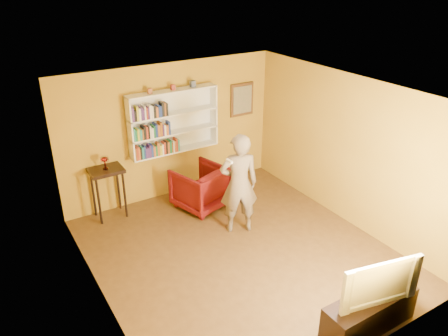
{
  "coord_description": "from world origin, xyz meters",
  "views": [
    {
      "loc": [
        -3.35,
        -4.94,
        4.38
      ],
      "look_at": [
        0.15,
        0.75,
        1.21
      ],
      "focal_mm": 35.0,
      "sensor_mm": 36.0,
      "label": 1
    }
  ],
  "objects_px": {
    "armchair": "(201,187)",
    "ruby_lustre": "(105,160)",
    "person": "(239,184)",
    "television": "(376,279)",
    "bookshelf": "(172,121)",
    "tv_cabinet": "(369,313)",
    "console_table": "(107,177)"
  },
  "relations": [
    {
      "from": "armchair",
      "to": "ruby_lustre",
      "type": "bearing_deg",
      "value": -35.54
    },
    {
      "from": "person",
      "to": "television",
      "type": "distance_m",
      "value": 2.86
    },
    {
      "from": "ruby_lustre",
      "to": "television",
      "type": "distance_m",
      "value": 4.92
    },
    {
      "from": "ruby_lustre",
      "to": "armchair",
      "type": "xyz_separation_m",
      "value": [
        1.63,
        -0.58,
        -0.74
      ]
    },
    {
      "from": "bookshelf",
      "to": "television",
      "type": "xyz_separation_m",
      "value": [
        0.53,
        -4.66,
        -0.79
      ]
    },
    {
      "from": "bookshelf",
      "to": "television",
      "type": "relative_size",
      "value": 1.63
    },
    {
      "from": "person",
      "to": "television",
      "type": "height_order",
      "value": "person"
    },
    {
      "from": "bookshelf",
      "to": "television",
      "type": "bearing_deg",
      "value": -83.55
    },
    {
      "from": "bookshelf",
      "to": "tv_cabinet",
      "type": "relative_size",
      "value": 1.32
    },
    {
      "from": "ruby_lustre",
      "to": "tv_cabinet",
      "type": "distance_m",
      "value": 5.0
    },
    {
      "from": "ruby_lustre",
      "to": "person",
      "type": "bearing_deg",
      "value": -42.54
    },
    {
      "from": "armchair",
      "to": "television",
      "type": "height_order",
      "value": "television"
    },
    {
      "from": "bookshelf",
      "to": "console_table",
      "type": "distance_m",
      "value": 1.64
    },
    {
      "from": "console_table",
      "to": "television",
      "type": "bearing_deg",
      "value": -66.39
    },
    {
      "from": "console_table",
      "to": "person",
      "type": "xyz_separation_m",
      "value": [
        1.8,
        -1.65,
        0.1
      ]
    },
    {
      "from": "ruby_lustre",
      "to": "person",
      "type": "height_order",
      "value": "person"
    },
    {
      "from": "console_table",
      "to": "ruby_lustre",
      "type": "relative_size",
      "value": 4.2
    },
    {
      "from": "armchair",
      "to": "television",
      "type": "bearing_deg",
      "value": 78.9
    },
    {
      "from": "ruby_lustre",
      "to": "bookshelf",
      "type": "bearing_deg",
      "value": 6.32
    },
    {
      "from": "console_table",
      "to": "armchair",
      "type": "distance_m",
      "value": 1.77
    },
    {
      "from": "armchair",
      "to": "television",
      "type": "distance_m",
      "value": 3.96
    },
    {
      "from": "ruby_lustre",
      "to": "television",
      "type": "xyz_separation_m",
      "value": [
        1.97,
        -4.5,
        -0.35
      ]
    },
    {
      "from": "console_table",
      "to": "person",
      "type": "bearing_deg",
      "value": -42.54
    },
    {
      "from": "console_table",
      "to": "television",
      "type": "relative_size",
      "value": 0.89
    },
    {
      "from": "bookshelf",
      "to": "armchair",
      "type": "distance_m",
      "value": 1.4
    },
    {
      "from": "armchair",
      "to": "console_table",
      "type": "bearing_deg",
      "value": -35.54
    },
    {
      "from": "person",
      "to": "television",
      "type": "xyz_separation_m",
      "value": [
        0.17,
        -2.85,
        -0.12
      ]
    },
    {
      "from": "bookshelf",
      "to": "person",
      "type": "bearing_deg",
      "value": -78.77
    },
    {
      "from": "ruby_lustre",
      "to": "armchair",
      "type": "distance_m",
      "value": 1.88
    },
    {
      "from": "ruby_lustre",
      "to": "armchair",
      "type": "relative_size",
      "value": 0.26
    },
    {
      "from": "console_table",
      "to": "tv_cabinet",
      "type": "bearing_deg",
      "value": -66.39
    },
    {
      "from": "console_table",
      "to": "tv_cabinet",
      "type": "height_order",
      "value": "console_table"
    }
  ]
}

